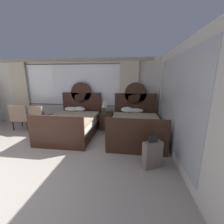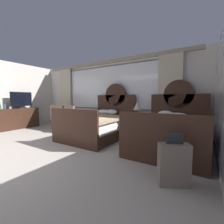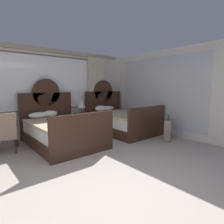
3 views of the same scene
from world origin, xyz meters
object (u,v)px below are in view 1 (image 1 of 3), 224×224
book_on_nightstand (104,113)px  armchair_by_window_centre (22,116)px  bed_near_window (73,124)px  nightstand_between_beds (107,121)px  table_lamp_on_nightstand (105,104)px  suitcase_on_floor (152,155)px  bed_near_mirror (135,127)px  armchair_by_window_left (41,117)px

book_on_nightstand → armchair_by_window_centre: (-3.16, -0.33, -0.17)m
bed_near_window → nightstand_between_beds: bed_near_window is taller
bed_near_window → table_lamp_on_nightstand: bearing=33.8°
nightstand_between_beds → suitcase_on_floor: size_ratio=0.88×
bed_near_window → bed_near_mirror: (2.16, 0.00, 0.00)m
suitcase_on_floor → bed_near_mirror: bearing=101.8°
bed_near_window → suitcase_on_floor: bearing=-32.8°
nightstand_between_beds → suitcase_on_floor: suitcase_on_floor is taller
nightstand_between_beds → table_lamp_on_nightstand: (-0.06, -0.00, 0.67)m
suitcase_on_floor → book_on_nightstand: bearing=124.0°
armchair_by_window_left → armchair_by_window_centre: (-0.80, -0.00, 0.00)m
bed_near_window → suitcase_on_floor: size_ratio=2.93×
nightstand_between_beds → book_on_nightstand: size_ratio=2.53×
nightstand_between_beds → table_lamp_on_nightstand: table_lamp_on_nightstand is taller
table_lamp_on_nightstand → suitcase_on_floor: (1.48, -2.29, -0.69)m
book_on_nightstand → armchair_by_window_centre: bearing=-174.1°
bed_near_window → table_lamp_on_nightstand: size_ratio=4.48×
nightstand_between_beds → armchair_by_window_left: bearing=-170.3°
bed_near_window → nightstand_between_beds: (1.09, 0.69, -0.05)m
table_lamp_on_nightstand → armchair_by_window_centre: table_lamp_on_nightstand is taller
bed_near_window → suitcase_on_floor: (2.50, -1.61, -0.07)m
table_lamp_on_nightstand → book_on_nightstand: bearing=-95.4°
bed_near_window → armchair_by_window_centre: bearing=172.9°
book_on_nightstand → suitcase_on_floor: 2.68m
bed_near_window → armchair_by_window_centre: 2.17m
bed_near_mirror → nightstand_between_beds: bed_near_mirror is taller
bed_near_window → table_lamp_on_nightstand: (1.02, 0.68, 0.62)m
bed_near_mirror → armchair_by_window_left: 3.52m
book_on_nightstand → armchair_by_window_centre: size_ratio=0.27×
book_on_nightstand → suitcase_on_floor: bearing=-56.0°
bed_near_mirror → book_on_nightstand: 1.32m
book_on_nightstand → armchair_by_window_left: size_ratio=0.27×
nightstand_between_beds → table_lamp_on_nightstand: bearing=-178.1°
bed_near_window → suitcase_on_floor: 2.97m
table_lamp_on_nightstand → suitcase_on_floor: bearing=-57.2°
nightstand_between_beds → table_lamp_on_nightstand: size_ratio=1.34×
table_lamp_on_nightstand → armchair_by_window_left: table_lamp_on_nightstand is taller
bed_near_mirror → armchair_by_window_left: (-3.51, 0.27, 0.13)m
nightstand_between_beds → armchair_by_window_left: size_ratio=0.69×
bed_near_window → book_on_nightstand: (1.01, 0.59, 0.30)m
bed_near_window → armchair_by_window_left: 1.38m
armchair_by_window_left → bed_near_mirror: bearing=-4.4°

